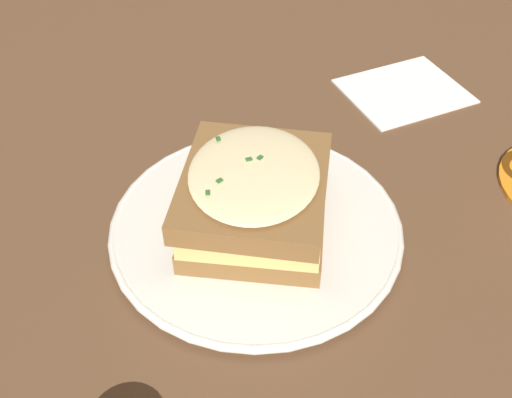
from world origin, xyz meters
TOP-DOWN VIEW (x-y plane):
  - ground_plane at (0.00, 0.00)m, footprint 2.40×2.40m
  - dinner_plate at (-0.02, -0.03)m, footprint 0.25×0.25m
  - sandwich at (-0.02, -0.03)m, footprint 0.18×0.17m
  - napkin at (0.25, 0.01)m, footprint 0.16×0.14m

SIDE VIEW (x-z plane):
  - ground_plane at x=0.00m, z-range 0.00..0.00m
  - napkin at x=0.25m, z-range 0.00..0.00m
  - dinner_plate at x=-0.02m, z-range 0.00..0.01m
  - sandwich at x=-0.02m, z-range 0.01..0.08m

